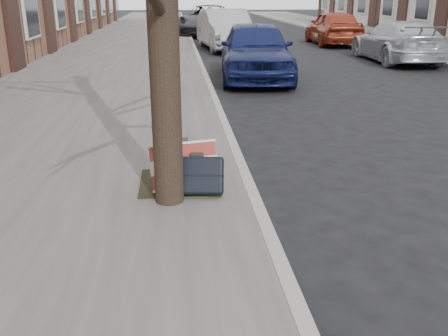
{
  "coord_description": "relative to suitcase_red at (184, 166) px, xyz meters",
  "views": [
    {
      "loc": [
        -2.01,
        -3.88,
        2.08
      ],
      "look_at": [
        -1.55,
        0.8,
        0.41
      ],
      "focal_mm": 40.0,
      "sensor_mm": 36.0,
      "label": 1
    }
  ],
  "objects": [
    {
      "name": "car_near_mid",
      "position": [
        1.88,
        14.43,
        0.36
      ],
      "size": [
        2.01,
        4.63,
        1.48
      ],
      "primitive_type": "imported",
      "rotation": [
        0.0,
        0.0,
        0.1
      ],
      "color": "#A6A9AD",
      "rests_on": "ground"
    },
    {
      "name": "suitcase_red",
      "position": [
        0.0,
        0.0,
        0.0
      ],
      "size": [
        0.72,
        0.5,
        0.51
      ],
      "primitive_type": "cube",
      "rotation": [
        -0.42,
        0.0,
        0.22
      ],
      "color": "maroon",
      "rests_on": "near_sidewalk"
    },
    {
      "name": "car_far_front",
      "position": [
        6.83,
        10.41,
        0.25
      ],
      "size": [
        1.87,
        4.37,
        1.26
      ],
      "primitive_type": "imported",
      "rotation": [
        0.0,
        0.0,
        3.12
      ],
      "color": "#AEB0B6",
      "rests_on": "ground"
    },
    {
      "name": "far_sidewalk",
      "position": [
        9.75,
        14.0,
        -0.32
      ],
      "size": [
        4.0,
        70.0,
        0.12
      ],
      "primitive_type": "cube",
      "color": "gray",
      "rests_on": "ground"
    },
    {
      "name": "ground",
      "position": [
        1.95,
        -1.0,
        -0.38
      ],
      "size": [
        120.0,
        120.0,
        0.0
      ],
      "primitive_type": "plane",
      "color": "black",
      "rests_on": "ground"
    },
    {
      "name": "car_near_back",
      "position": [
        1.67,
        21.1,
        0.35
      ],
      "size": [
        3.65,
        5.69,
        1.46
      ],
      "primitive_type": "imported",
      "rotation": [
        0.0,
        0.0,
        -0.25
      ],
      "color": "#343338",
      "rests_on": "ground"
    },
    {
      "name": "dirt_patch",
      "position": [
        -0.05,
        0.2,
        -0.25
      ],
      "size": [
        0.85,
        0.85,
        0.02
      ],
      "primitive_type": "cube",
      "color": "black",
      "rests_on": "near_sidewalk"
    },
    {
      "name": "car_near_front",
      "position": [
        1.94,
        7.59,
        0.34
      ],
      "size": [
        2.04,
        4.33,
        1.43
      ],
      "primitive_type": "imported",
      "rotation": [
        0.0,
        0.0,
        -0.09
      ],
      "color": "#121A4B",
      "rests_on": "ground"
    },
    {
      "name": "car_far_back",
      "position": [
        6.48,
        15.83,
        0.32
      ],
      "size": [
        1.8,
        4.15,
        1.39
      ],
      "primitive_type": "imported",
      "rotation": [
        0.0,
        0.0,
        3.1
      ],
      "color": "#97321D",
      "rests_on": "ground"
    },
    {
      "name": "suitcase_navy",
      "position": [
        0.13,
        -0.16,
        -0.04
      ],
      "size": [
        0.57,
        0.37,
        0.42
      ],
      "primitive_type": "cube",
      "rotation": [
        -0.42,
        0.0,
        -0.11
      ],
      "color": "black",
      "rests_on": "near_sidewalk"
    },
    {
      "name": "near_sidewalk",
      "position": [
        -1.75,
        14.0,
        -0.32
      ],
      "size": [
        5.0,
        70.0,
        0.12
      ],
      "primitive_type": "cube",
      "color": "slate",
      "rests_on": "ground"
    }
  ]
}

